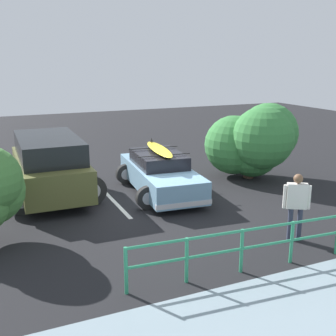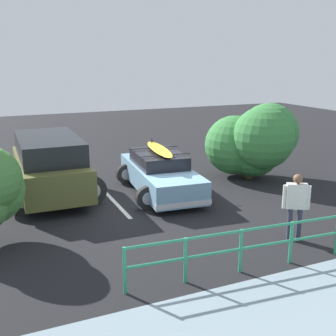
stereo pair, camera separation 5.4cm
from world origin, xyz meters
TOP-DOWN VIEW (x-y plane):
  - ground_plane at (0.00, 0.00)m, footprint 44.00×44.00m
  - parking_stripe at (1.22, -0.52)m, footprint 0.12×3.61m
  - sedan_car at (-0.41, -0.56)m, footprint 2.54×4.46m
  - suv_car at (2.84, -1.59)m, footprint 2.86×4.56m
  - person_bystander at (-1.87, 4.12)m, footprint 0.55×0.39m
  - railing_fence at (-1.04, 5.00)m, footprint 7.15×0.56m
  - bush_near_left at (-4.05, -0.67)m, footprint 3.10×3.11m

SIDE VIEW (x-z plane):
  - ground_plane at x=0.00m, z-range -0.02..0.00m
  - parking_stripe at x=1.22m, z-range 0.00..0.00m
  - railing_fence at x=-1.04m, z-range 0.14..1.06m
  - sedan_car at x=-0.41m, z-range -0.15..1.40m
  - person_bystander at x=-1.87m, z-range 0.16..1.78m
  - suv_car at x=2.84m, z-range 0.04..1.92m
  - bush_near_left at x=-4.05m, z-range 0.03..2.70m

